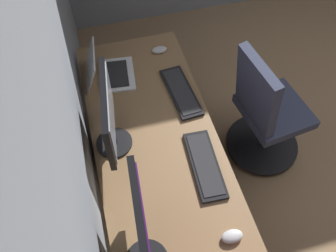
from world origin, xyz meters
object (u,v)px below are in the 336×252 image
object	(u,v)px
monitor_secondary	(144,243)
laptop_leftmost	(107,71)
monitor_primary	(109,116)
office_chair	(265,114)
keyboard_main	(205,164)
keyboard_spare	(181,92)
mouse_spare	(232,236)
mouse_main	(159,50)
drawer_pedestal	(150,162)

from	to	relation	value
monitor_secondary	laptop_leftmost	distance (m)	1.20
monitor_primary	laptop_leftmost	xyz separation A→B (m)	(0.51, -0.04, -0.20)
laptop_leftmost	office_chair	size ratio (longest dim) A/B	0.34
laptop_leftmost	keyboard_main	xyz separation A→B (m)	(-0.78, -0.39, -0.04)
keyboard_spare	mouse_spare	distance (m)	0.93
keyboard_spare	mouse_spare	world-z (taller)	mouse_spare
monitor_secondary	mouse_main	size ratio (longest dim) A/B	5.48
laptop_leftmost	mouse_spare	bearing A→B (deg)	-161.56
drawer_pedestal	office_chair	size ratio (longest dim) A/B	0.72
monitor_secondary	keyboard_main	world-z (taller)	monitor_secondary
monitor_secondary	laptop_leftmost	xyz separation A→B (m)	(1.18, -0.01, -0.22)
mouse_main	mouse_spare	size ratio (longest dim) A/B	1.00
drawer_pedestal	laptop_leftmost	bearing A→B (deg)	18.37
laptop_leftmost	mouse_main	xyz separation A→B (m)	(0.14, -0.38, -0.03)
drawer_pedestal	laptop_leftmost	world-z (taller)	laptop_leftmost
keyboard_main	office_chair	distance (m)	0.78
drawer_pedestal	keyboard_spare	size ratio (longest dim) A/B	1.62
drawer_pedestal	laptop_leftmost	distance (m)	0.65
monitor_primary	keyboard_main	bearing A→B (deg)	-121.12
monitor_primary	mouse_spare	xyz separation A→B (m)	(-0.66, -0.44, -0.23)
monitor_primary	monitor_secondary	size ratio (longest dim) A/B	0.82
mouse_main	mouse_spare	world-z (taller)	same
office_chair	drawer_pedestal	bearing A→B (deg)	96.68
monitor_primary	monitor_secondary	distance (m)	0.67
monitor_primary	office_chair	distance (m)	1.17
monitor_secondary	keyboard_main	size ratio (longest dim) A/B	1.33
drawer_pedestal	monitor_secondary	xyz separation A→B (m)	(-0.72, 0.17, 0.65)
monitor_primary	mouse_spare	world-z (taller)	monitor_primary
drawer_pedestal	office_chair	distance (m)	0.85
laptop_leftmost	monitor_primary	bearing A→B (deg)	175.15
keyboard_spare	mouse_main	distance (m)	0.40
monitor_primary	keyboard_spare	size ratio (longest dim) A/B	1.09
keyboard_main	monitor_secondary	bearing A→B (deg)	134.70
monitor_primary	laptop_leftmost	distance (m)	0.55
monitor_primary	mouse_spare	distance (m)	0.83
monitor_primary	monitor_secondary	bearing A→B (deg)	-177.40
laptop_leftmost	office_chair	xyz separation A→B (m)	(-0.37, -1.00, -0.32)
keyboard_spare	office_chair	world-z (taller)	office_chair
laptop_leftmost	mouse_spare	distance (m)	1.24
keyboard_main	office_chair	bearing A→B (deg)	-55.62
keyboard_spare	laptop_leftmost	bearing A→B (deg)	58.55
keyboard_spare	office_chair	xyz separation A→B (m)	(-0.11, -0.58, -0.28)
monitor_primary	mouse_main	xyz separation A→B (m)	(0.66, -0.42, -0.23)
monitor_secondary	keyboard_main	bearing A→B (deg)	-45.30
monitor_secondary	office_chair	xyz separation A→B (m)	(0.82, -1.01, -0.54)
drawer_pedestal	monitor_primary	xyz separation A→B (m)	(-0.05, 0.20, 0.63)
monitor_primary	laptop_leftmost	size ratio (longest dim) A/B	1.43
laptop_leftmost	mouse_main	world-z (taller)	laptop_leftmost
mouse_main	office_chair	world-z (taller)	office_chair
laptop_leftmost	keyboard_spare	world-z (taller)	laptop_leftmost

